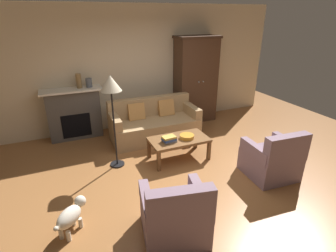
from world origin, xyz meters
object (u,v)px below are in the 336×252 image
Objects in this scene: floor_lamp at (111,89)px; book_stack at (169,139)px; armoire at (196,80)px; armchair_near_right at (272,160)px; fruit_bowl at (187,137)px; couch at (154,124)px; dog at (71,215)px; mantel_vase_slate at (89,83)px; mantel_vase_bronze at (79,81)px; armchair_near_left at (175,216)px; coffee_table at (179,141)px; fireplace at (74,113)px.

book_stack is at bearing -17.02° from floor_lamp.
armoire reaches higher than armchair_near_right.
armchair_near_right is (1.04, -1.13, -0.14)m from fruit_bowl.
dog is at bearing -131.10° from couch.
armoire is 7.96× the size of book_stack.
mantel_vase_slate is (-1.46, 1.81, 0.76)m from fruit_bowl.
floor_lamp is (0.17, -1.53, 0.22)m from mantel_vase_slate.
floor_lamp reaches higher than couch.
mantel_vase_bronze is 0.34× the size of armchair_near_left.
book_stack is at bearing -54.63° from mantel_vase_bronze.
book_stack is at bearing 68.74° from armchair_near_left.
fruit_bowl is at bearing 26.79° from dog.
armchair_near_right is at bearing -38.56° from book_stack.
dog is (-0.53, -2.91, -1.03)m from mantel_vase_bronze.
fruit_bowl is at bearing -17.91° from coffee_table.
mantel_vase_bronze reaches higher than couch.
couch is 7.29× the size of book_stack.
book_stack reaches higher than dog.
floor_lamp reaches higher than mantel_vase_bronze.
fireplace is at bearing 178.49° from armoire.
dog is at bearing -96.87° from fireplace.
armchair_near_left is (-0.66, -1.69, -0.16)m from book_stack.
armchair_near_left is at bearing -164.55° from armchair_near_right.
book_stack is 1.38× the size of mantel_vase_slate.
mantel_vase_slate is at bearing 128.86° from fruit_bowl.
mantel_vase_bronze is at bearing -5.69° from fireplace.
couch is at bearing -25.60° from mantel_vase_bronze.
coffee_table is at bearing -84.92° from couch.
armoire reaches higher than floor_lamp.
coffee_table is 2.34× the size of dog.
fruit_bowl is 2.58m from mantel_vase_bronze.
floor_lamp is at bearing -76.52° from mantel_vase_bronze.
mantel_vase_bronze is at bearing 100.23° from armchair_near_left.
floor_lamp is at bearing 148.93° from armchair_near_right.
couch is 1.16m from book_stack.
floor_lamp reaches higher than armchair_near_right.
coffee_table is (0.10, -1.08, 0.05)m from couch.
fruit_bowl is at bearing 1.27° from book_stack.
mantel_vase_bronze is at bearing 180.00° from mantel_vase_slate.
fruit_bowl is 1.65m from floor_lamp.
floor_lamp is at bearing -70.56° from fireplace.
floor_lamp is at bearing 56.86° from dog.
mantel_vase_bronze is (-1.51, 1.76, 0.91)m from coffee_table.
coffee_table is at bearing 162.09° from fruit_bowl.
fireplace is at bearing 83.13° from dog.
floor_lamp is (0.55, -1.55, 0.87)m from fireplace.
armchair_near_left is at bearing -77.01° from fireplace.
mantel_vase_slate is 1.56m from floor_lamp.
mantel_vase_bronze is (-1.42, 0.68, 0.95)m from couch.
mantel_vase_slate is at bearing 126.69° from coffee_table.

